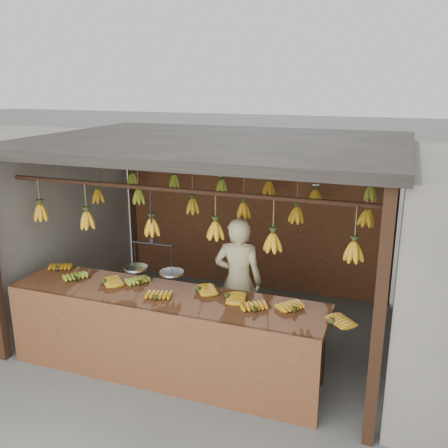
% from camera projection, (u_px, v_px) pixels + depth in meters
% --- Properties ---
extents(ground, '(80.00, 80.00, 0.00)m').
position_uv_depth(ground, '(216.00, 328.00, 6.38)').
color(ground, '#5B5B57').
extents(stall, '(4.30, 3.30, 2.40)m').
position_uv_depth(stall, '(225.00, 171.00, 6.12)').
color(stall, black).
rests_on(stall, ground).
extents(counter, '(3.58, 0.77, 0.96)m').
position_uv_depth(counter, '(161.00, 317.00, 5.12)').
color(counter, brown).
rests_on(counter, ground).
extents(hanging_bananas, '(3.63, 2.25, 0.38)m').
position_uv_depth(hanging_bananas, '(216.00, 206.00, 5.93)').
color(hanging_bananas, '#C58815').
rests_on(hanging_bananas, ground).
extents(balance_scale, '(0.67, 0.26, 0.90)m').
position_uv_depth(balance_scale, '(153.00, 265.00, 5.26)').
color(balance_scale, black).
rests_on(balance_scale, ground).
extents(vendor, '(0.61, 0.44, 1.55)m').
position_uv_depth(vendor, '(238.00, 282.00, 5.83)').
color(vendor, beige).
rests_on(vendor, ground).
extents(bag_bundles, '(0.08, 0.26, 1.24)m').
position_uv_depth(bag_bundles, '(387.00, 239.00, 6.67)').
color(bag_bundles, '#1426BF').
rests_on(bag_bundles, ground).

